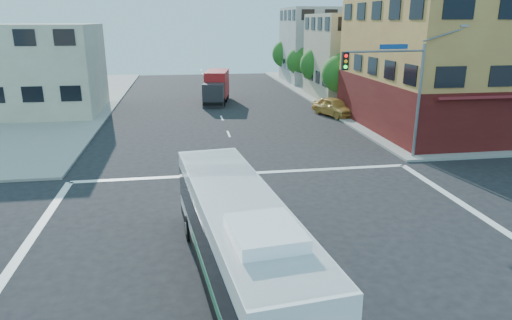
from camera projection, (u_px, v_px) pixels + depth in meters
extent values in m
plane|color=black|center=(280.00, 255.00, 16.84)|extent=(120.00, 120.00, 0.00)
cube|color=gray|center=(503.00, 92.00, 55.14)|extent=(50.00, 50.00, 0.15)
cube|color=gold|center=(485.00, 38.00, 35.27)|extent=(18.00, 15.00, 14.00)
cube|color=#541613|center=(476.00, 102.00, 36.73)|extent=(18.09, 15.08, 4.00)
cube|color=tan|center=(368.00, 57.00, 50.19)|extent=(12.00, 10.00, 9.00)
cube|color=#AAAAA4|center=(329.00, 45.00, 63.26)|extent=(12.00, 10.00, 10.00)
cube|color=beige|center=(30.00, 70.00, 41.43)|extent=(12.00, 10.00, 8.00)
cylinder|color=slate|center=(418.00, 103.00, 27.64)|extent=(0.18, 0.18, 7.00)
cylinder|color=slate|center=(386.00, 51.00, 26.12)|extent=(5.01, 0.62, 0.12)
cube|color=black|center=(345.00, 61.00, 25.65)|extent=(0.32, 0.30, 1.00)
sphere|color=#FF0C0C|center=(346.00, 56.00, 25.40)|extent=(0.20, 0.20, 0.20)
sphere|color=yellow|center=(346.00, 61.00, 25.49)|extent=(0.20, 0.20, 0.20)
sphere|color=#19FF33|center=(346.00, 67.00, 25.58)|extent=(0.20, 0.20, 0.20)
cube|color=navy|center=(394.00, 47.00, 26.17)|extent=(1.80, 0.22, 0.28)
cube|color=gray|center=(464.00, 26.00, 26.93)|extent=(0.50, 0.22, 0.14)
cylinder|color=#3C2115|center=(339.00, 98.00, 44.77)|extent=(0.28, 0.28, 1.92)
sphere|color=#185117|center=(340.00, 74.00, 44.07)|extent=(3.60, 3.60, 3.60)
sphere|color=#185117|center=(346.00, 65.00, 43.58)|extent=(2.52, 2.52, 2.52)
cylinder|color=#3C2115|center=(316.00, 87.00, 52.32)|extent=(0.28, 0.28, 1.99)
sphere|color=#185117|center=(317.00, 65.00, 51.58)|extent=(3.80, 3.80, 3.80)
sphere|color=#185117|center=(321.00, 56.00, 51.08)|extent=(2.66, 2.66, 2.66)
cylinder|color=#3C2115|center=(299.00, 79.00, 59.89)|extent=(0.28, 0.28, 1.89)
sphere|color=#185117|center=(299.00, 61.00, 59.21)|extent=(3.40, 3.40, 3.40)
sphere|color=#185117|center=(303.00, 55.00, 58.74)|extent=(2.38, 2.38, 2.38)
cylinder|color=#3C2115|center=(285.00, 72.00, 67.42)|extent=(0.28, 0.28, 2.03)
sphere|color=#185117|center=(286.00, 54.00, 66.65)|extent=(4.00, 4.00, 4.00)
sphere|color=#185117|center=(289.00, 47.00, 66.14)|extent=(2.80, 2.80, 2.80)
cube|color=black|center=(239.00, 270.00, 14.80)|extent=(3.71, 11.62, 0.43)
cube|color=white|center=(239.00, 238.00, 14.46)|extent=(3.70, 11.60, 2.71)
cube|color=black|center=(239.00, 233.00, 14.41)|extent=(3.71, 11.26, 1.19)
cube|color=black|center=(208.00, 179.00, 19.63)|extent=(2.22, 0.31, 1.28)
cube|color=#E5590C|center=(208.00, 158.00, 19.38)|extent=(1.81, 0.25, 0.27)
cube|color=white|center=(239.00, 200.00, 14.08)|extent=(3.63, 11.36, 0.11)
cube|color=white|center=(265.00, 233.00, 11.39)|extent=(1.92, 2.27, 0.34)
cube|color=#10683B|center=(204.00, 270.00, 13.91)|extent=(0.61, 5.19, 0.27)
cube|color=#10683B|center=(280.00, 259.00, 14.54)|extent=(0.61, 5.19, 0.27)
cylinder|color=black|center=(189.00, 228.00, 17.88)|extent=(0.40, 1.01, 0.99)
cylinder|color=#99999E|center=(186.00, 228.00, 17.84)|extent=(0.09, 0.49, 0.49)
cylinder|color=black|center=(245.00, 221.00, 18.46)|extent=(0.40, 1.01, 0.99)
cylinder|color=#99999E|center=(249.00, 221.00, 18.49)|extent=(0.09, 0.49, 0.49)
cube|color=#232327|center=(214.00, 95.00, 45.42)|extent=(2.38, 2.31, 2.33)
cube|color=black|center=(213.00, 93.00, 44.50)|extent=(1.86, 0.41, 0.90)
cube|color=#A91619|center=(217.00, 84.00, 48.46)|extent=(3.02, 5.32, 2.69)
cube|color=black|center=(216.00, 98.00, 47.84)|extent=(3.24, 7.41, 0.27)
cylinder|color=black|center=(205.00, 102.00, 45.82)|extent=(0.41, 0.93, 0.90)
cylinder|color=black|center=(223.00, 102.00, 45.78)|extent=(0.41, 0.93, 0.90)
cylinder|color=black|center=(208.00, 98.00, 48.30)|extent=(0.41, 0.93, 0.90)
cylinder|color=black|center=(226.00, 98.00, 48.26)|extent=(0.41, 0.93, 0.90)
cylinder|color=black|center=(211.00, 95.00, 50.45)|extent=(0.41, 0.93, 0.90)
cylinder|color=black|center=(228.00, 95.00, 50.40)|extent=(0.41, 0.93, 0.90)
imported|color=gold|center=(334.00, 107.00, 41.26)|extent=(3.42, 5.18, 1.64)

